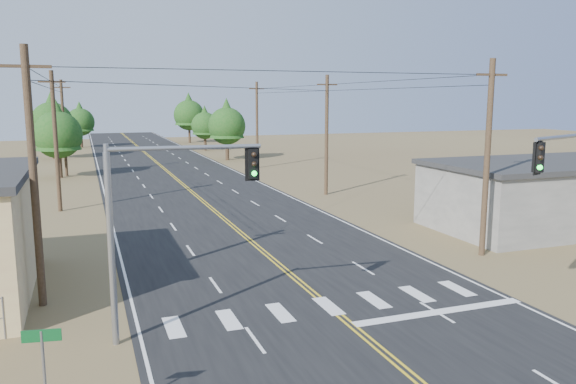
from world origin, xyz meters
name	(u,v)px	position (x,y,z in m)	size (l,w,h in m)	color
road	(209,206)	(0.00, 30.00, 0.01)	(15.00, 200.00, 0.02)	black
building_right	(552,195)	(19.00, 16.00, 2.00)	(15.00, 8.00, 4.00)	gray
utility_pole_left_near	(34,176)	(-10.50, 12.00, 5.12)	(1.80, 0.30, 10.00)	#4C3826
utility_pole_left_mid	(56,140)	(-10.50, 32.00, 5.12)	(1.80, 0.30, 10.00)	#4C3826
utility_pole_left_far	(64,127)	(-10.50, 52.00, 5.12)	(1.80, 0.30, 10.00)	#4C3826
utility_pole_right_near	(487,157)	(10.50, 12.00, 5.12)	(1.80, 0.30, 10.00)	#4C3826
utility_pole_right_mid	(327,134)	(10.50, 32.00, 5.12)	(1.80, 0.30, 10.00)	#4C3826
utility_pole_right_far	(257,124)	(10.50, 52.00, 5.12)	(1.80, 0.30, 10.00)	#4C3826
signal_mast_left	(155,210)	(-6.58, 7.21, 4.45)	(5.07, 0.65, 6.63)	gray
street_sign	(44,369)	(-9.78, 2.00, 1.94)	(0.85, 0.18, 2.90)	gray
tree_left_near	(58,130)	(-11.07, 50.86, 4.91)	(4.81, 4.81, 8.02)	#3F2D1E
tree_left_mid	(52,118)	(-12.50, 71.20, 5.50)	(5.40, 5.40, 9.00)	#3F2D1E
tree_left_far	(80,119)	(-9.00, 89.23, 4.70)	(4.62, 4.62, 7.70)	#3F2D1E
tree_right_near	(227,122)	(9.26, 61.63, 5.01)	(4.91, 4.91, 8.19)	#3F2D1E
tree_right_mid	(205,123)	(9.45, 76.79, 4.33)	(4.25, 4.25, 7.09)	#3F2D1E
tree_right_far	(189,112)	(9.89, 93.14, 5.67)	(5.56, 5.56, 9.27)	#3F2D1E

